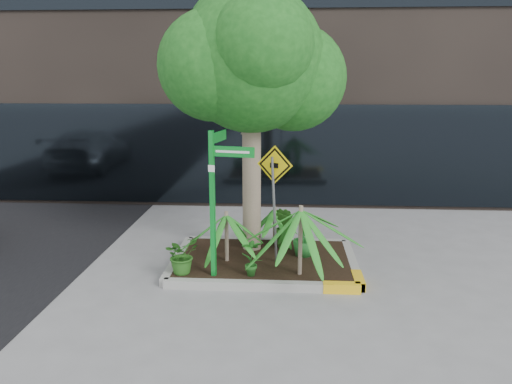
{
  "coord_description": "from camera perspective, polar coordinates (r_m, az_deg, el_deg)",
  "views": [
    {
      "loc": [
        0.59,
        -8.32,
        3.4
      ],
      "look_at": [
        0.06,
        0.2,
        1.41
      ],
      "focal_mm": 35.0,
      "sensor_mm": 36.0,
      "label": 1
    }
  ],
  "objects": [
    {
      "name": "palm_left",
      "position": [
        8.82,
        -3.41,
        -2.61
      ],
      "size": [
        1.03,
        1.03,
        1.15
      ],
      "color": "gray",
      "rests_on": "ground"
    },
    {
      "name": "shrub_d",
      "position": [
        9.6,
        3.39,
        -4.06
      ],
      "size": [
        0.62,
        0.62,
        0.83
      ],
      "primitive_type": "imported",
      "rotation": [
        0.0,
        0.0,
        5.24
      ],
      "color": "#255B1A",
      "rests_on": "planter"
    },
    {
      "name": "shrub_b",
      "position": [
        9.24,
        5.48,
        -5.1
      ],
      "size": [
        0.53,
        0.53,
        0.73
      ],
      "primitive_type": "imported",
      "rotation": [
        0.0,
        0.0,
        1.93
      ],
      "color": "#217028",
      "rests_on": "planter"
    },
    {
      "name": "palm_back",
      "position": [
        9.85,
        2.16,
        -2.0
      ],
      "size": [
        0.82,
        0.82,
        0.91
      ],
      "color": "gray",
      "rests_on": "ground"
    },
    {
      "name": "ground",
      "position": [
        9.0,
        -0.44,
        -9.03
      ],
      "size": [
        80.0,
        80.0,
        0.0
      ],
      "primitive_type": "plane",
      "color": "gray",
      "rests_on": "ground"
    },
    {
      "name": "planter",
      "position": [
        9.21,
        1.13,
        -7.84
      ],
      "size": [
        3.35,
        2.36,
        0.15
      ],
      "color": "#9E9E99",
      "rests_on": "ground"
    },
    {
      "name": "cattle_sign",
      "position": [
        8.51,
        2.14,
        0.76
      ],
      "size": [
        0.61,
        0.29,
        2.11
      ],
      "rotation": [
        0.0,
        0.0,
        -0.39
      ],
      "color": "slate",
      "rests_on": "ground"
    },
    {
      "name": "street_sign_post",
      "position": [
        8.06,
        -4.57,
        0.11
      ],
      "size": [
        0.75,
        0.85,
        2.57
      ],
      "rotation": [
        0.0,
        0.0,
        -0.2
      ],
      "color": "#0D942A",
      "rests_on": "ground"
    },
    {
      "name": "shrub_c",
      "position": [
        8.32,
        -0.49,
        -7.42
      ],
      "size": [
        0.41,
        0.41,
        0.65
      ],
      "primitive_type": "imported",
      "rotation": [
        0.0,
        0.0,
        3.37
      ],
      "color": "#246B21",
      "rests_on": "planter"
    },
    {
      "name": "palm_front",
      "position": [
        8.16,
        5.17,
        -2.09
      ],
      "size": [
        1.34,
        1.34,
        1.49
      ],
      "color": "gray",
      "rests_on": "ground"
    },
    {
      "name": "shrub_a",
      "position": [
        8.53,
        -8.47,
        -7.06
      ],
      "size": [
        0.81,
        0.81,
        0.65
      ],
      "primitive_type": "imported",
      "rotation": [
        0.0,
        0.0,
        1.01
      ],
      "color": "#27621C",
      "rests_on": "planter"
    },
    {
      "name": "tree",
      "position": [
        9.17,
        -0.53,
        14.88
      ],
      "size": [
        3.36,
        2.98,
        5.04
      ],
      "color": "gray",
      "rests_on": "ground"
    }
  ]
}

